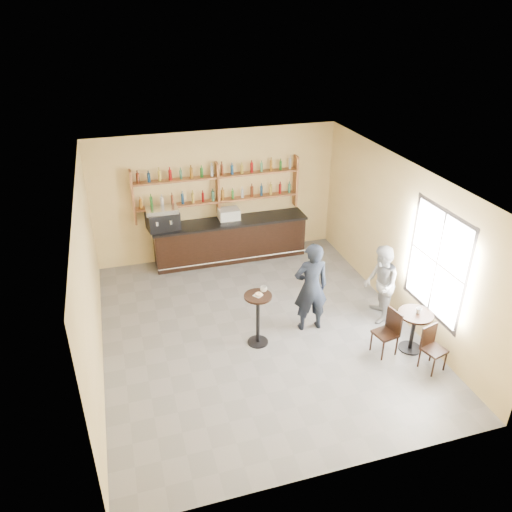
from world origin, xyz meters
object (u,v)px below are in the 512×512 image
object	(u,v)px
pastry_case	(229,215)
patron_second	(380,284)
espresso_machine	(163,218)
cafe_table	(413,331)
chair_south	(434,350)
chair_west	(385,333)
pedestal_table	(258,320)
man_main	(311,287)
bar_counter	(230,240)

from	to	relation	value
pastry_case	patron_second	bearing A→B (deg)	-57.97
espresso_machine	cafe_table	bearing A→B (deg)	-57.04
chair_south	patron_second	bearing A→B (deg)	80.18
chair_west	patron_second	world-z (taller)	patron_second
pedestal_table	cafe_table	xyz separation A→B (m)	(2.71, -1.01, -0.13)
espresso_machine	cafe_table	xyz separation A→B (m)	(3.99, -4.53, -0.90)
patron_second	chair_south	bearing A→B (deg)	24.92
espresso_machine	patron_second	xyz separation A→B (m)	(3.87, -3.44, -0.48)
cafe_table	patron_second	distance (m)	1.18
pastry_case	pedestal_table	distance (m)	3.60
pastry_case	patron_second	distance (m)	4.14
chair_south	chair_west	bearing A→B (deg)	117.10
espresso_machine	patron_second	size ratio (longest dim) A/B	0.45
chair_south	patron_second	distance (m)	1.75
pastry_case	man_main	size ratio (longest dim) A/B	0.27
espresso_machine	pedestal_table	size ratio (longest dim) A/B	0.69
chair_west	espresso_machine	bearing A→B (deg)	-153.83
pastry_case	pedestal_table	size ratio (longest dim) A/B	0.48
pastry_case	cafe_table	bearing A→B (deg)	-63.57
cafe_table	chair_west	size ratio (longest dim) A/B	0.91
cafe_table	man_main	bearing A→B (deg)	142.96
chair_west	chair_south	size ratio (longest dim) A/B	1.05
man_main	chair_south	bearing A→B (deg)	136.11
man_main	cafe_table	distance (m)	2.05
man_main	chair_south	size ratio (longest dim) A/B	2.22
cafe_table	bar_counter	bearing A→B (deg)	117.67
bar_counter	cafe_table	distance (m)	5.12
pastry_case	cafe_table	size ratio (longest dim) A/B	0.64
bar_counter	man_main	bearing A→B (deg)	-76.64
pastry_case	chair_south	distance (m)	5.74
bar_counter	espresso_machine	bearing A→B (deg)	180.00
espresso_machine	man_main	size ratio (longest dim) A/B	0.39
cafe_table	chair_south	size ratio (longest dim) A/B	0.96
espresso_machine	pedestal_table	xyz separation A→B (m)	(1.28, -3.53, -0.76)
cafe_table	patron_second	xyz separation A→B (m)	(-0.12, 1.09, 0.41)
man_main	chair_south	xyz separation A→B (m)	(1.63, -1.80, -0.52)
pedestal_table	pastry_case	bearing A→B (deg)	84.79
chair_west	pastry_case	bearing A→B (deg)	-169.00
pedestal_table	patron_second	world-z (taller)	patron_second
bar_counter	chair_west	world-z (taller)	bar_counter
bar_counter	cafe_table	size ratio (longest dim) A/B	4.74
pastry_case	bar_counter	bearing A→B (deg)	-1.38
man_main	pastry_case	bearing A→B (deg)	-72.60
man_main	chair_south	distance (m)	2.48
espresso_machine	cafe_table	distance (m)	6.11
bar_counter	chair_west	bearing A→B (deg)	-67.83
man_main	cafe_table	size ratio (longest dim) A/B	2.33
cafe_table	chair_west	distance (m)	0.55
pedestal_table	chair_south	xyz separation A→B (m)	(2.76, -1.61, -0.11)
cafe_table	patron_second	size ratio (longest dim) A/B	0.49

